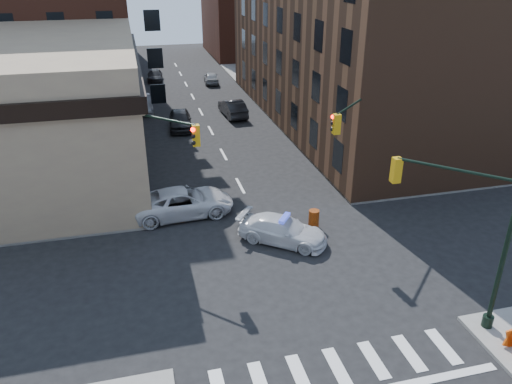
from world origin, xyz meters
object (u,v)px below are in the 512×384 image
pickup (183,202)px  barrel_road (314,219)px  police_car (283,230)px  parked_car_enear (233,108)px  parked_car_wnear (180,120)px  pedestrian_a (95,195)px  parked_car_wfar (142,104)px  pedestrian_b (42,196)px  barricade_nw_a (100,206)px  barrel_bank (181,212)px

pickup → barrel_road: bearing=-119.1°
police_car → parked_car_enear: (2.13, 23.41, 0.11)m
pickup → parked_car_wnear: size_ratio=1.24×
pickup → barrel_road: (6.98, -3.31, -0.30)m
pedestrian_a → parked_car_wfar: bearing=94.5°
pedestrian_b → barricade_nw_a: 3.50m
pickup → barrel_road: pickup is taller
barrel_road → pickup: bearing=154.7°
parked_car_wnear → barricade_nw_a: 16.54m
barricade_nw_a → parked_car_enear: bearing=61.8°
pedestrian_a → pedestrian_b: pedestrian_b is taller
pickup → pedestrian_b: (-8.07, 2.30, 0.24)m
parked_car_enear → pedestrian_b: pedestrian_b is taller
pedestrian_b → barrel_road: 16.07m
parked_car_wnear → pedestrian_a: pedestrian_a is taller
pickup → barricade_nw_a: bearing=72.4°
parked_car_enear → pedestrian_a: size_ratio=3.00×
pedestrian_a → barricade_nw_a: size_ratio=1.41×
pedestrian_b → barricade_nw_a: size_ratio=1.58×
parked_car_wfar → barrel_road: (8.32, -26.03, -0.26)m
police_car → barricade_nw_a: (-9.60, 5.58, -0.11)m
barrel_road → parked_car_wnear: bearing=105.1°
parked_car_wfar → pedestrian_b: (-6.73, -20.42, 0.29)m
pedestrian_a → barrel_road: bearing=-9.1°
police_car → pickup: size_ratio=0.81×
police_car → barrel_road: 2.44m
barricade_nw_a → barrel_road: bearing=-15.7°
police_car → pickup: pickup is taller
parked_car_wnear → pedestrian_a: bearing=-110.2°
pickup → parked_car_wfar: 22.76m
parked_car_enear → barrel_bank: size_ratio=4.47×
police_car → parked_car_enear: bearing=31.4°
pickup → barrel_bank: bearing=161.1°
parked_car_wnear → pedestrian_b: pedestrian_b is taller
parked_car_wfar → parked_car_enear: 9.08m
parked_car_enear → pedestrian_b: (-15.01, -16.70, 0.25)m
pickup → parked_car_enear: bearing=-23.8°
pedestrian_a → pedestrian_b: (-3.05, 0.37, 0.09)m
parked_car_wfar → pedestrian_b: pedestrian_b is taller
pickup → parked_car_wnear: bearing=-9.5°
police_car → pedestrian_b: size_ratio=2.62×
parked_car_wnear → barricade_nw_a: bearing=-108.4°
pedestrian_a → barricade_nw_a: bearing=-58.7°
pedestrian_b → barrel_road: size_ratio=1.75×
parked_car_enear → barrel_bank: (-7.12, -19.69, -0.26)m
pedestrian_a → barrel_road: 13.10m
police_car → pedestrian_a: pedestrian_a is taller
barrel_road → barricade_nw_a: bearing=159.2°
pickup → barricade_nw_a: size_ratio=5.09×
pedestrian_a → barricade_nw_a: 0.88m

